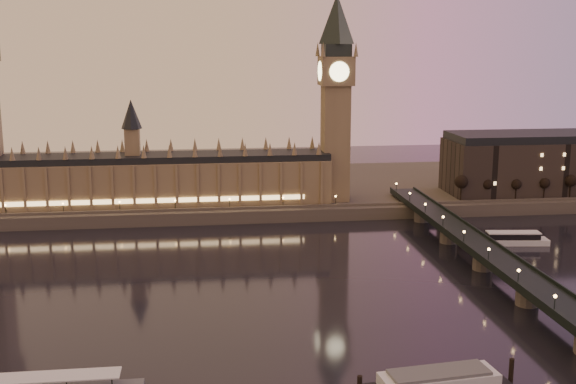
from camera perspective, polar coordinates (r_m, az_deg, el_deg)
The scene contains 11 objects.
ground at distance 248.19m, azimuth -3.45°, elevation -8.30°, with size 700.00×700.00×0.00m, color black.
far_embankment at distance 408.47m, azimuth -0.78°, elevation 0.20°, with size 560.00×130.00×6.00m, color #423D35.
palace_of_westminster at distance 360.23m, azimuth -11.16°, elevation 1.43°, with size 180.00×26.62×52.00m.
big_ben at distance 360.80m, azimuth 3.81°, elevation 8.41°, with size 17.68×17.68×104.00m.
westminster_bridge at distance 267.77m, azimuth 16.61°, elevation -6.02°, with size 13.20×260.00×15.30m.
bare_tree_0 at distance 372.80m, azimuth 13.64°, elevation 0.59°, with size 5.83×5.83×11.86m.
bare_tree_1 at distance 377.95m, azimuth 15.63°, elevation 0.64°, with size 5.83×5.83×11.86m.
bare_tree_2 at distance 383.55m, azimuth 17.55°, elevation 0.68°, with size 5.83×5.83×11.86m.
bare_tree_3 at distance 389.57m, azimuth 19.42°, elevation 0.72°, with size 5.83×5.83×11.86m.
bare_tree_4 at distance 395.99m, azimuth 21.24°, elevation 0.76°, with size 5.83×5.83×11.86m.
cruise_boat_b at distance 324.18m, azimuth 17.36°, elevation -3.54°, with size 30.16×10.72×5.45m.
Camera 1 is at (-14.30, -232.65, 85.24)m, focal length 45.00 mm.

